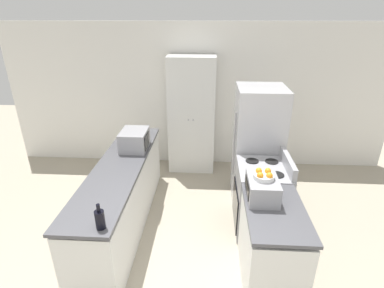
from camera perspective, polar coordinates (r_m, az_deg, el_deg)
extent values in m
cube|color=white|center=(5.55, 0.99, 8.91)|extent=(7.00, 0.06, 2.60)
cube|color=silver|center=(4.23, -13.07, -9.86)|extent=(0.58, 2.64, 0.85)
cube|color=#4C4C51|center=(3.99, -13.70, -4.13)|extent=(0.60, 2.70, 0.04)
cube|color=silver|center=(3.48, 14.78, -18.68)|extent=(0.58, 0.97, 0.85)
cube|color=#4C4C51|center=(3.18, 15.69, -12.26)|extent=(0.60, 0.99, 0.04)
cube|color=silver|center=(5.36, -0.06, 5.43)|extent=(0.82, 0.47, 2.08)
sphere|color=#B2B2B7|center=(5.13, -0.68, 4.58)|extent=(0.03, 0.03, 0.03)
sphere|color=#B2B2B7|center=(5.13, 0.21, 4.56)|extent=(0.03, 0.03, 0.03)
cube|color=#9E9EA3|center=(4.14, 12.94, -10.07)|extent=(0.64, 0.73, 0.92)
cube|color=black|center=(4.16, 8.25, -11.38)|extent=(0.02, 0.65, 0.51)
cube|color=#9E9EA3|center=(3.94, 17.82, -3.45)|extent=(0.06, 0.70, 0.16)
cylinder|color=black|center=(3.73, 12.04, -5.62)|extent=(0.17, 0.17, 0.01)
cylinder|color=black|center=(4.04, 11.38, -3.17)|extent=(0.17, 0.17, 0.01)
cylinder|color=black|center=(3.78, 15.89, -5.65)|extent=(0.17, 0.17, 0.01)
cylinder|color=black|center=(4.09, 14.94, -3.23)|extent=(0.17, 0.17, 0.01)
cube|color=#B7B7BC|center=(4.61, 12.31, -0.29)|extent=(0.69, 0.72, 1.77)
cylinder|color=gray|center=(4.35, 8.07, -0.18)|extent=(0.02, 0.02, 0.98)
cube|color=#939399|center=(4.36, -10.90, 0.80)|extent=(0.36, 0.46, 0.27)
cube|color=black|center=(4.29, -8.60, 0.57)|extent=(0.01, 0.29, 0.20)
cylinder|color=black|center=(2.91, -17.12, -13.62)|extent=(0.09, 0.09, 0.18)
cylinder|color=black|center=(2.83, -17.43, -11.54)|extent=(0.03, 0.03, 0.07)
cube|color=#939399|center=(3.26, 13.24, -8.17)|extent=(0.31, 0.45, 0.23)
cube|color=black|center=(3.23, 10.43, -8.16)|extent=(0.01, 0.32, 0.14)
cylinder|color=silver|center=(3.19, 13.50, -6.03)|extent=(0.22, 0.22, 0.05)
sphere|color=orange|center=(3.22, 14.25, -5.02)|extent=(0.07, 0.07, 0.07)
sphere|color=orange|center=(3.20, 12.61, -5.01)|extent=(0.07, 0.07, 0.07)
sphere|color=orange|center=(3.12, 12.85, -5.83)|extent=(0.07, 0.07, 0.07)
sphere|color=orange|center=(3.14, 14.54, -5.84)|extent=(0.07, 0.07, 0.07)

